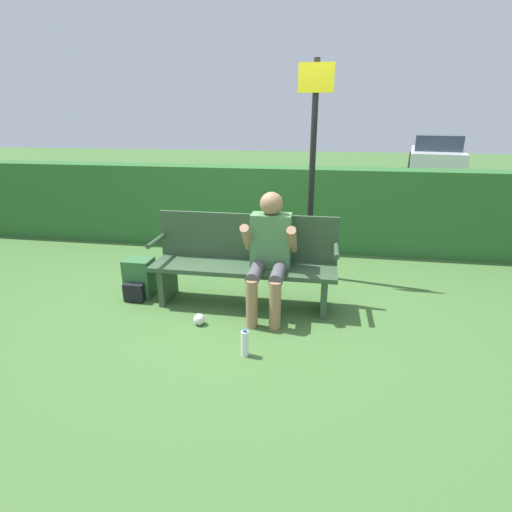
% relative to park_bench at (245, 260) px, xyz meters
% --- Properties ---
extents(ground_plane, '(40.00, 40.00, 0.00)m').
position_rel_park_bench_xyz_m(ground_plane, '(0.00, -0.08, -0.47)').
color(ground_plane, '#426B33').
extents(hedge_back, '(12.00, 0.46, 1.20)m').
position_rel_park_bench_xyz_m(hedge_back, '(0.00, 2.00, 0.13)').
color(hedge_back, '#2D662D').
rests_on(hedge_back, ground).
extents(park_bench, '(1.91, 0.47, 0.94)m').
position_rel_park_bench_xyz_m(park_bench, '(0.00, 0.00, 0.00)').
color(park_bench, '#334C33').
rests_on(park_bench, ground).
extents(person_seated, '(0.53, 0.67, 1.20)m').
position_rel_park_bench_xyz_m(person_seated, '(0.28, -0.14, 0.19)').
color(person_seated, '#4C7F4C').
rests_on(person_seated, ground).
extents(backpack, '(0.29, 0.33, 0.43)m').
position_rel_park_bench_xyz_m(backpack, '(-1.17, -0.06, -0.27)').
color(backpack, '#336638').
rests_on(backpack, ground).
extents(water_bottle, '(0.06, 0.06, 0.24)m').
position_rel_park_bench_xyz_m(water_bottle, '(0.20, -1.01, -0.36)').
color(water_bottle, white).
rests_on(water_bottle, ground).
extents(signpost, '(0.38, 0.09, 2.48)m').
position_rel_park_bench_xyz_m(signpost, '(0.63, 0.88, 0.96)').
color(signpost, black).
rests_on(signpost, ground).
extents(parked_car, '(2.42, 4.34, 1.30)m').
position_rel_park_bench_xyz_m(parked_car, '(4.61, 11.45, 0.15)').
color(parked_car, silver).
rests_on(parked_car, ground).
extents(litter_crumple, '(0.11, 0.11, 0.11)m').
position_rel_park_bench_xyz_m(litter_crumple, '(-0.34, -0.57, -0.42)').
color(litter_crumple, silver).
rests_on(litter_crumple, ground).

